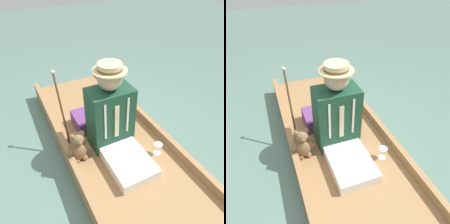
% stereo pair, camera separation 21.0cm
% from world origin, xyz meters
% --- Properties ---
extents(ground_plane, '(16.00, 16.00, 0.00)m').
position_xyz_m(ground_plane, '(0.00, 0.00, 0.00)').
color(ground_plane, slate).
extents(punt_boat, '(1.07, 2.93, 0.25)m').
position_xyz_m(punt_boat, '(0.00, 0.00, 0.08)').
color(punt_boat, '#997047').
rests_on(punt_boat, ground_plane).
extents(seat_cushion, '(0.47, 0.33, 0.16)m').
position_xyz_m(seat_cushion, '(0.06, -0.33, 0.23)').
color(seat_cushion, '#6B3875').
rests_on(seat_cushion, punt_boat).
extents(seated_person, '(0.43, 0.80, 0.91)m').
position_xyz_m(seated_person, '(0.03, 0.11, 0.50)').
color(seated_person, white).
rests_on(seated_person, punt_boat).
extents(teddy_bear, '(0.25, 0.14, 0.35)m').
position_xyz_m(teddy_bear, '(0.41, 0.11, 0.32)').
color(teddy_bear, '#846042').
rests_on(teddy_bear, punt_boat).
extents(wine_glass, '(0.09, 0.09, 0.13)m').
position_xyz_m(wine_glass, '(-0.32, 0.41, 0.25)').
color(wine_glass, silver).
rests_on(wine_glass, punt_boat).
extents(walking_cane, '(0.04, 0.28, 0.76)m').
position_xyz_m(walking_cane, '(0.43, -0.30, 0.60)').
color(walking_cane, brown).
rests_on(walking_cane, punt_boat).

